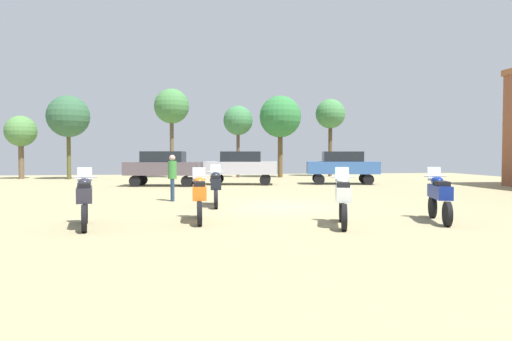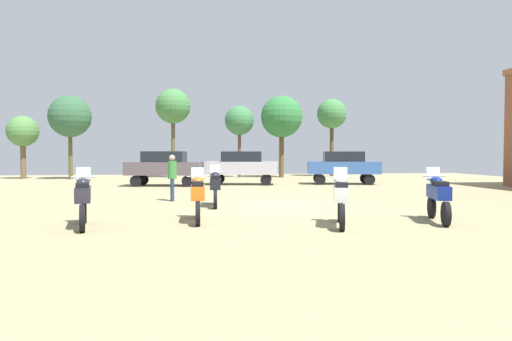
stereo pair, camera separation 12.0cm
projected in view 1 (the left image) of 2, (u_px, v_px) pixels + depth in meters
ground_plane at (276, 207)px, 15.82m from camera, size 44.00×52.00×0.02m
motorcycle_2 at (439, 195)px, 12.26m from camera, size 0.82×2.18×1.47m
motorcycle_3 at (343, 197)px, 11.55m from camera, size 0.79×2.11×1.49m
motorcycle_4 at (199, 195)px, 12.30m from camera, size 0.62×2.17×1.46m
motorcycle_7 at (216, 186)px, 15.92m from camera, size 0.62×2.14×1.45m
motorcycle_8 at (85, 198)px, 11.31m from camera, size 0.73×2.17×1.49m
car_1 at (241, 165)px, 27.27m from camera, size 4.54×2.49×2.00m
car_2 at (164, 166)px, 26.08m from camera, size 4.52×2.41×2.00m
car_3 at (342, 165)px, 27.74m from camera, size 4.56×2.56×2.00m
person_1 at (172, 174)px, 17.63m from camera, size 0.38×0.38×1.81m
tree_1 at (21, 132)px, 33.49m from camera, size 2.28×2.28×4.70m
tree_2 at (330, 115)px, 37.30m from camera, size 2.43×2.43×6.39m
tree_3 at (68, 117)px, 32.98m from camera, size 3.04×3.04×6.13m
tree_4 at (172, 107)px, 34.90m from camera, size 2.69×2.69×6.90m
tree_5 at (280, 117)px, 35.68m from camera, size 3.29×3.29×6.46m
tree_6 at (238, 121)px, 35.77m from camera, size 2.33×2.33×5.68m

